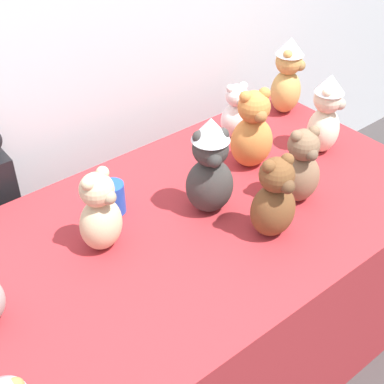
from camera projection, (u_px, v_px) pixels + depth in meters
The scene contains 10 objects.
display_table at pixel (192, 297), 2.03m from camera, with size 1.75×0.94×0.73m, color maroon.
teddy_bear_ginger at pixel (252, 131), 1.99m from camera, with size 0.19×0.18×0.31m.
teddy_bear_chestnut at pixel (274, 199), 1.69m from camera, with size 0.16×0.15×0.29m.
teddy_bear_cream at pixel (326, 115), 2.06m from camera, with size 0.18×0.17×0.31m.
teddy_bear_snow at pixel (236, 113), 2.17m from camera, with size 0.14×0.13×0.23m.
teddy_bear_charcoal at pixel (210, 167), 1.76m from camera, with size 0.20×0.19×0.35m.
teddy_bear_sand at pixel (100, 213), 1.64m from camera, with size 0.17×0.16×0.27m.
teddy_bear_mocha at pixel (301, 168), 1.83m from camera, with size 0.17×0.15×0.28m.
teddy_bear_honey at pixel (287, 77), 2.30m from camera, with size 0.19×0.18×0.33m.
party_cup_blue at pixel (113, 198), 1.82m from camera, with size 0.08×0.08×0.11m, color blue.
Camera 1 is at (-0.87, -0.82, 1.91)m, focal length 51.96 mm.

